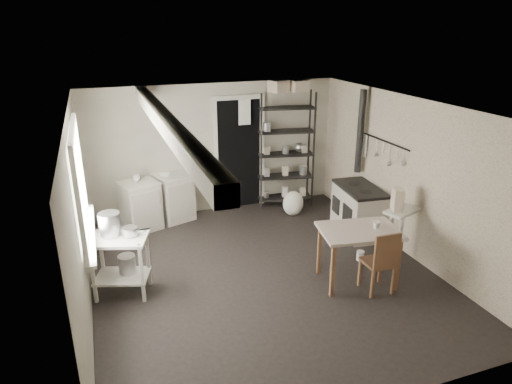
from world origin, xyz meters
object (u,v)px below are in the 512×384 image
object	(u,v)px
shelf_rack	(285,156)
prep_table	(121,265)
stockpot	(110,224)
stove	(359,208)
base_cabinets	(158,199)
work_table	(357,256)
chair	(378,256)
flour_sack	(293,203)

from	to	relation	value
shelf_rack	prep_table	bearing A→B (deg)	-134.43
stockpot	stove	world-z (taller)	stockpot
prep_table	base_cabinets	size ratio (longest dim) A/B	0.63
stockpot	shelf_rack	xyz separation A→B (m)	(3.22, 2.05, 0.01)
work_table	chair	world-z (taller)	chair
chair	shelf_rack	bearing A→B (deg)	90.27
shelf_rack	work_table	world-z (taller)	shelf_rack
base_cabinets	work_table	world-z (taller)	base_cabinets
base_cabinets	chair	xyz separation A→B (m)	(2.33, -3.05, 0.02)
chair	flour_sack	world-z (taller)	chair
shelf_rack	flour_sack	distance (m)	0.92
prep_table	stove	size ratio (longest dim) A/B	0.78
stove	chair	bearing A→B (deg)	-107.63
prep_table	stove	bearing A→B (deg)	8.62
shelf_rack	work_table	distance (m)	2.97
prep_table	stockpot	xyz separation A→B (m)	(-0.08, 0.11, 0.54)
base_cabinets	flour_sack	world-z (taller)	base_cabinets
chair	flour_sack	size ratio (longest dim) A/B	1.92
shelf_rack	chair	bearing A→B (deg)	-80.07
base_cabinets	flour_sack	distance (m)	2.37
work_table	flour_sack	bearing A→B (deg)	87.04
shelf_rack	stove	distance (m)	1.78
work_table	stove	bearing A→B (deg)	58.08
base_cabinets	chair	bearing A→B (deg)	-71.20
stockpot	flour_sack	distance (m)	3.54
base_cabinets	work_table	distance (m)	3.55
stockpot	base_cabinets	bearing A→B (deg)	66.81
stove	flour_sack	bearing A→B (deg)	130.77
shelf_rack	work_table	xyz separation A→B (m)	(-0.20, -2.91, -0.57)
stockpot	flour_sack	world-z (taller)	stockpot
work_table	chair	xyz separation A→B (m)	(0.13, -0.27, 0.10)
stockpot	shelf_rack	bearing A→B (deg)	32.44
chair	stove	bearing A→B (deg)	67.96
stockpot	chair	size ratio (longest dim) A/B	0.33
base_cabinets	prep_table	bearing A→B (deg)	-128.81
shelf_rack	stove	bearing A→B (deg)	-57.34
stockpot	stove	bearing A→B (deg)	6.87
stockpot	flour_sack	xyz separation A→B (m)	(3.14, 1.47, -0.70)
base_cabinets	shelf_rack	xyz separation A→B (m)	(2.40, 0.12, 0.49)
stove	chair	world-z (taller)	chair
work_table	prep_table	bearing A→B (deg)	165.71
stove	flour_sack	size ratio (longest dim) A/B	2.23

